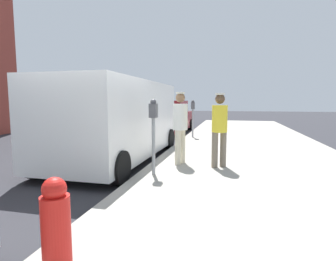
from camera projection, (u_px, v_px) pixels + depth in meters
name	position (u px, v px, depth m)	size (l,w,h in m)	color
ground_plane	(93.00, 177.00, 5.78)	(80.00, 80.00, 0.00)	#2D2D33
sidewalk_slab	(265.00, 186.00, 4.98)	(5.00, 32.00, 0.15)	#9E998E
parking_meter_near	(153.00, 124.00, 5.38)	(0.14, 0.18, 1.52)	gray
parking_meter_far	(193.00, 112.00, 10.97)	(0.14, 0.18, 1.52)	gray
pedestrian_in_white	(180.00, 123.00, 6.30)	(0.34, 0.35, 1.68)	beige
pedestrian_in_yellow	(220.00, 125.00, 5.97)	(0.34, 0.34, 1.65)	#726656
parked_van	(117.00, 119.00, 7.32)	(2.18, 5.22, 2.15)	white
parked_sedan_ahead	(168.00, 118.00, 14.01)	(2.07, 4.46, 1.65)	maroon
fire_hydrant	(56.00, 229.00, 2.25)	(0.24, 0.24, 0.86)	red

